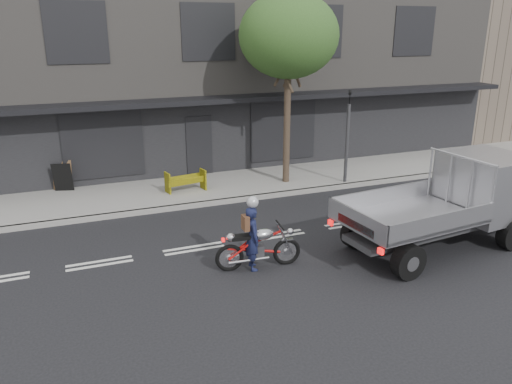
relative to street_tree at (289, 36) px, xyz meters
The scene contains 12 objects.
ground 7.09m from the street_tree, 117.65° to the right, with size 80.00×80.00×0.00m, color black.
sidewalk 5.67m from the street_tree, 167.20° to the left, with size 32.00×3.20×0.15m, color gray.
kerb 5.75m from the street_tree, 153.43° to the right, with size 32.00×0.20×0.15m, color gray.
building_main 7.54m from the street_tree, 107.22° to the left, with size 26.00×10.00×8.00m, color slate.
building_neighbour 19.17m from the street_tree, 21.75° to the left, with size 14.00×10.00×10.00m, color brown.
street_tree is the anchor object (origin of this frame).
traffic_light_pole 4.23m from the street_tree, 23.03° to the right, with size 0.12×0.12×3.50m.
motorcycle 8.22m from the street_tree, 120.32° to the right, with size 2.12×0.62×1.09m.
rider 8.16m from the street_tree, 121.41° to the right, with size 0.58×0.38×1.58m, color #151A3B.
flatbed_ute 7.86m from the street_tree, 68.26° to the right, with size 5.49×2.67×2.46m.
construction_barrier 6.03m from the street_tree, behind, with size 1.34×0.54×0.75m, color yellow, non-canonical shape.
sandwich_board 9.12m from the street_tree, 167.34° to the left, with size 0.64×0.43×1.02m, color black, non-canonical shape.
Camera 1 is at (-5.26, -11.82, 5.58)m, focal length 35.00 mm.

